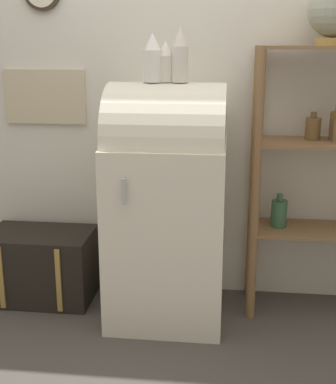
% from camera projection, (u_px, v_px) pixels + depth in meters
% --- Properties ---
extents(ground_plane, '(12.00, 12.00, 0.00)m').
position_uv_depth(ground_plane, '(163.00, 329.00, 3.03)').
color(ground_plane, '#4C4742').
extents(wall_back, '(7.00, 0.09, 2.70)m').
position_uv_depth(wall_back, '(174.00, 80.00, 3.21)').
color(wall_back, silver).
rests_on(wall_back, ground_plane).
extents(refrigerator, '(0.65, 0.70, 1.36)m').
position_uv_depth(refrigerator, '(167.00, 199.00, 3.04)').
color(refrigerator, silver).
rests_on(refrigerator, ground_plane).
extents(suitcase_trunk, '(0.64, 0.42, 0.44)m').
position_uv_depth(suitcase_trunk, '(42.00, 265.00, 3.35)').
color(suitcase_trunk, black).
rests_on(suitcase_trunk, ground_plane).
extents(shelf_unit, '(0.72, 0.35, 1.55)m').
position_uv_depth(shelf_unit, '(315.00, 164.00, 3.03)').
color(shelf_unit, olive).
rests_on(shelf_unit, ground_plane).
extents(globe, '(0.29, 0.29, 0.33)m').
position_uv_depth(globe, '(335.00, 11.00, 2.81)').
color(globe, '#AD8942').
rests_on(globe, shelf_unit).
extents(vase_left, '(0.10, 0.10, 0.26)m').
position_uv_depth(vase_left, '(153.00, 59.00, 2.83)').
color(vase_left, white).
rests_on(vase_left, refrigerator).
extents(vase_center, '(0.09, 0.09, 0.21)m').
position_uv_depth(vase_center, '(166.00, 63.00, 2.84)').
color(vase_center, silver).
rests_on(vase_center, refrigerator).
extents(vase_right, '(0.09, 0.09, 0.29)m').
position_uv_depth(vase_right, '(180.00, 57.00, 2.81)').
color(vase_right, silver).
rests_on(vase_right, refrigerator).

